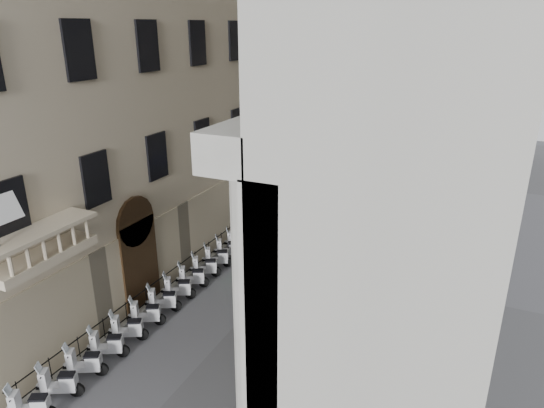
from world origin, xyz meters
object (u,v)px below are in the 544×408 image
(street_lamp, at_px, (256,158))
(pedestrian_b, at_px, (382,205))
(info_kiosk, at_px, (239,254))
(security_tent, at_px, (281,197))
(pedestrian_a, at_px, (328,211))

(street_lamp, height_order, pedestrian_b, street_lamp)
(street_lamp, bearing_deg, info_kiosk, -84.27)
(security_tent, xyz_separation_m, pedestrian_b, (5.12, 6.35, -1.90))
(security_tent, relative_size, pedestrian_b, 2.57)
(pedestrian_b, bearing_deg, street_lamp, 67.68)
(street_lamp, bearing_deg, pedestrian_b, 35.52)
(info_kiosk, xyz_separation_m, pedestrian_b, (5.49, 11.44, -0.09))
(pedestrian_a, bearing_deg, info_kiosk, 58.95)
(pedestrian_a, relative_size, pedestrian_b, 1.17)
(street_lamp, xyz_separation_m, pedestrian_b, (6.75, 6.62, -4.33))
(street_lamp, bearing_deg, security_tent, 0.42)
(info_kiosk, distance_m, pedestrian_b, 12.69)
(info_kiosk, height_order, pedestrian_a, pedestrian_a)
(security_tent, distance_m, street_lamp, 2.94)
(info_kiosk, bearing_deg, pedestrian_a, 95.05)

